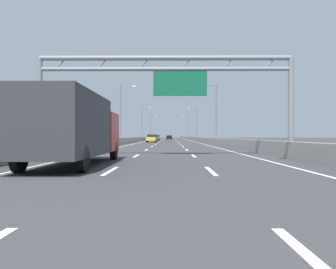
# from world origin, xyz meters

# --- Properties ---
(ground_plane) EXTENTS (260.00, 260.00, 0.00)m
(ground_plane) POSITION_xyz_m (0.00, 100.00, 0.00)
(ground_plane) COLOR #38383A
(lane_dash_left_1) EXTENTS (0.16, 3.00, 0.01)m
(lane_dash_left_1) POSITION_xyz_m (-1.80, 12.50, 0.01)
(lane_dash_left_1) COLOR white
(lane_dash_left_1) RESTS_ON ground_plane
(lane_dash_left_2) EXTENTS (0.16, 3.00, 0.01)m
(lane_dash_left_2) POSITION_xyz_m (-1.80, 21.50, 0.01)
(lane_dash_left_2) COLOR white
(lane_dash_left_2) RESTS_ON ground_plane
(lane_dash_left_3) EXTENTS (0.16, 3.00, 0.01)m
(lane_dash_left_3) POSITION_xyz_m (-1.80, 30.50, 0.01)
(lane_dash_left_3) COLOR white
(lane_dash_left_3) RESTS_ON ground_plane
(lane_dash_left_4) EXTENTS (0.16, 3.00, 0.01)m
(lane_dash_left_4) POSITION_xyz_m (-1.80, 39.50, 0.01)
(lane_dash_left_4) COLOR white
(lane_dash_left_4) RESTS_ON ground_plane
(lane_dash_left_5) EXTENTS (0.16, 3.00, 0.01)m
(lane_dash_left_5) POSITION_xyz_m (-1.80, 48.50, 0.01)
(lane_dash_left_5) COLOR white
(lane_dash_left_5) RESTS_ON ground_plane
(lane_dash_left_6) EXTENTS (0.16, 3.00, 0.01)m
(lane_dash_left_6) POSITION_xyz_m (-1.80, 57.50, 0.01)
(lane_dash_left_6) COLOR white
(lane_dash_left_6) RESTS_ON ground_plane
(lane_dash_left_7) EXTENTS (0.16, 3.00, 0.01)m
(lane_dash_left_7) POSITION_xyz_m (-1.80, 66.50, 0.01)
(lane_dash_left_7) COLOR white
(lane_dash_left_7) RESTS_ON ground_plane
(lane_dash_left_8) EXTENTS (0.16, 3.00, 0.01)m
(lane_dash_left_8) POSITION_xyz_m (-1.80, 75.50, 0.01)
(lane_dash_left_8) COLOR white
(lane_dash_left_8) RESTS_ON ground_plane
(lane_dash_left_9) EXTENTS (0.16, 3.00, 0.01)m
(lane_dash_left_9) POSITION_xyz_m (-1.80, 84.50, 0.01)
(lane_dash_left_9) COLOR white
(lane_dash_left_9) RESTS_ON ground_plane
(lane_dash_left_10) EXTENTS (0.16, 3.00, 0.01)m
(lane_dash_left_10) POSITION_xyz_m (-1.80, 93.50, 0.01)
(lane_dash_left_10) COLOR white
(lane_dash_left_10) RESTS_ON ground_plane
(lane_dash_left_11) EXTENTS (0.16, 3.00, 0.01)m
(lane_dash_left_11) POSITION_xyz_m (-1.80, 102.50, 0.01)
(lane_dash_left_11) COLOR white
(lane_dash_left_11) RESTS_ON ground_plane
(lane_dash_left_12) EXTENTS (0.16, 3.00, 0.01)m
(lane_dash_left_12) POSITION_xyz_m (-1.80, 111.50, 0.01)
(lane_dash_left_12) COLOR white
(lane_dash_left_12) RESTS_ON ground_plane
(lane_dash_left_13) EXTENTS (0.16, 3.00, 0.01)m
(lane_dash_left_13) POSITION_xyz_m (-1.80, 120.50, 0.01)
(lane_dash_left_13) COLOR white
(lane_dash_left_13) RESTS_ON ground_plane
(lane_dash_left_14) EXTENTS (0.16, 3.00, 0.01)m
(lane_dash_left_14) POSITION_xyz_m (-1.80, 129.50, 0.01)
(lane_dash_left_14) COLOR white
(lane_dash_left_14) RESTS_ON ground_plane
(lane_dash_left_15) EXTENTS (0.16, 3.00, 0.01)m
(lane_dash_left_15) POSITION_xyz_m (-1.80, 138.50, 0.01)
(lane_dash_left_15) COLOR white
(lane_dash_left_15) RESTS_ON ground_plane
(lane_dash_left_16) EXTENTS (0.16, 3.00, 0.01)m
(lane_dash_left_16) POSITION_xyz_m (-1.80, 147.50, 0.01)
(lane_dash_left_16) COLOR white
(lane_dash_left_16) RESTS_ON ground_plane
(lane_dash_left_17) EXTENTS (0.16, 3.00, 0.01)m
(lane_dash_left_17) POSITION_xyz_m (-1.80, 156.50, 0.01)
(lane_dash_left_17) COLOR white
(lane_dash_left_17) RESTS_ON ground_plane
(lane_dash_right_1) EXTENTS (0.16, 3.00, 0.01)m
(lane_dash_right_1) POSITION_xyz_m (1.80, 12.50, 0.01)
(lane_dash_right_1) COLOR white
(lane_dash_right_1) RESTS_ON ground_plane
(lane_dash_right_2) EXTENTS (0.16, 3.00, 0.01)m
(lane_dash_right_2) POSITION_xyz_m (1.80, 21.50, 0.01)
(lane_dash_right_2) COLOR white
(lane_dash_right_2) RESTS_ON ground_plane
(lane_dash_right_3) EXTENTS (0.16, 3.00, 0.01)m
(lane_dash_right_3) POSITION_xyz_m (1.80, 30.50, 0.01)
(lane_dash_right_3) COLOR white
(lane_dash_right_3) RESTS_ON ground_plane
(lane_dash_right_4) EXTENTS (0.16, 3.00, 0.01)m
(lane_dash_right_4) POSITION_xyz_m (1.80, 39.50, 0.01)
(lane_dash_right_4) COLOR white
(lane_dash_right_4) RESTS_ON ground_plane
(lane_dash_right_5) EXTENTS (0.16, 3.00, 0.01)m
(lane_dash_right_5) POSITION_xyz_m (1.80, 48.50, 0.01)
(lane_dash_right_5) COLOR white
(lane_dash_right_5) RESTS_ON ground_plane
(lane_dash_right_6) EXTENTS (0.16, 3.00, 0.01)m
(lane_dash_right_6) POSITION_xyz_m (1.80, 57.50, 0.01)
(lane_dash_right_6) COLOR white
(lane_dash_right_6) RESTS_ON ground_plane
(lane_dash_right_7) EXTENTS (0.16, 3.00, 0.01)m
(lane_dash_right_7) POSITION_xyz_m (1.80, 66.50, 0.01)
(lane_dash_right_7) COLOR white
(lane_dash_right_7) RESTS_ON ground_plane
(lane_dash_right_8) EXTENTS (0.16, 3.00, 0.01)m
(lane_dash_right_8) POSITION_xyz_m (1.80, 75.50, 0.01)
(lane_dash_right_8) COLOR white
(lane_dash_right_8) RESTS_ON ground_plane
(lane_dash_right_9) EXTENTS (0.16, 3.00, 0.01)m
(lane_dash_right_9) POSITION_xyz_m (1.80, 84.50, 0.01)
(lane_dash_right_9) COLOR white
(lane_dash_right_9) RESTS_ON ground_plane
(lane_dash_right_10) EXTENTS (0.16, 3.00, 0.01)m
(lane_dash_right_10) POSITION_xyz_m (1.80, 93.50, 0.01)
(lane_dash_right_10) COLOR white
(lane_dash_right_10) RESTS_ON ground_plane
(lane_dash_right_11) EXTENTS (0.16, 3.00, 0.01)m
(lane_dash_right_11) POSITION_xyz_m (1.80, 102.50, 0.01)
(lane_dash_right_11) COLOR white
(lane_dash_right_11) RESTS_ON ground_plane
(lane_dash_right_12) EXTENTS (0.16, 3.00, 0.01)m
(lane_dash_right_12) POSITION_xyz_m (1.80, 111.50, 0.01)
(lane_dash_right_12) COLOR white
(lane_dash_right_12) RESTS_ON ground_plane
(lane_dash_right_13) EXTENTS (0.16, 3.00, 0.01)m
(lane_dash_right_13) POSITION_xyz_m (1.80, 120.50, 0.01)
(lane_dash_right_13) COLOR white
(lane_dash_right_13) RESTS_ON ground_plane
(lane_dash_right_14) EXTENTS (0.16, 3.00, 0.01)m
(lane_dash_right_14) POSITION_xyz_m (1.80, 129.50, 0.01)
(lane_dash_right_14) COLOR white
(lane_dash_right_14) RESTS_ON ground_plane
(lane_dash_right_15) EXTENTS (0.16, 3.00, 0.01)m
(lane_dash_right_15) POSITION_xyz_m (1.80, 138.50, 0.01)
(lane_dash_right_15) COLOR white
(lane_dash_right_15) RESTS_ON ground_plane
(lane_dash_right_16) EXTENTS (0.16, 3.00, 0.01)m
(lane_dash_right_16) POSITION_xyz_m (1.80, 147.50, 0.01)
(lane_dash_right_16) COLOR white
(lane_dash_right_16) RESTS_ON ground_plane
(lane_dash_right_17) EXTENTS (0.16, 3.00, 0.01)m
(lane_dash_right_17) POSITION_xyz_m (1.80, 156.50, 0.01)
(lane_dash_right_17) COLOR white
(lane_dash_right_17) RESTS_ON ground_plane
(edge_line_left) EXTENTS (0.16, 176.00, 0.01)m
(edge_line_left) POSITION_xyz_m (-5.25, 88.00, 0.01)
(edge_line_left) COLOR white
(edge_line_left) RESTS_ON ground_plane
(edge_line_right) EXTENTS (0.16, 176.00, 0.01)m
(edge_line_right) POSITION_xyz_m (5.25, 88.00, 0.01)
(edge_line_right) COLOR white
(edge_line_right) RESTS_ON ground_plane
(barrier_left) EXTENTS (0.45, 220.00, 0.95)m
(barrier_left) POSITION_xyz_m (-6.90, 110.00, 0.47)
(barrier_left) COLOR #9E9E99
(barrier_left) RESTS_ON ground_plane
(barrier_right) EXTENTS (0.45, 220.00, 0.95)m
(barrier_right) POSITION_xyz_m (6.90, 110.00, 0.47)
(barrier_right) COLOR #9E9E99
(barrier_right) RESTS_ON ground_plane
(sign_gantry) EXTENTS (16.30, 0.36, 6.36)m
(sign_gantry) POSITION_xyz_m (0.13, 21.72, 4.84)
(sign_gantry) COLOR gray
(sign_gantry) RESTS_ON ground_plane
(streetlamp_left_mid) EXTENTS (2.58, 0.28, 9.50)m
(streetlamp_left_mid) POSITION_xyz_m (-7.47, 54.51, 5.40)
(streetlamp_left_mid) COLOR slate
(streetlamp_left_mid) RESTS_ON ground_plane
(streetlamp_right_mid) EXTENTS (2.58, 0.28, 9.50)m
(streetlamp_right_mid) POSITION_xyz_m (7.47, 54.51, 5.40)
(streetlamp_right_mid) COLOR slate
(streetlamp_right_mid) RESTS_ON ground_plane
(streetlamp_left_far) EXTENTS (2.58, 0.28, 9.50)m
(streetlamp_left_far) POSITION_xyz_m (-7.47, 95.43, 5.40)
(streetlamp_left_far) COLOR slate
(streetlamp_left_far) RESTS_ON ground_plane
(streetlamp_right_far) EXTENTS (2.58, 0.28, 9.50)m
(streetlamp_right_far) POSITION_xyz_m (7.47, 95.43, 5.40)
(streetlamp_right_far) COLOR slate
(streetlamp_right_far) RESTS_ON ground_plane
(streetlamp_left_distant) EXTENTS (2.58, 0.28, 9.50)m
(streetlamp_left_distant) POSITION_xyz_m (-7.47, 136.35, 5.40)
(streetlamp_left_distant) COLOR slate
(streetlamp_left_distant) RESTS_ON ground_plane
(streetlamp_right_distant) EXTENTS (2.58, 0.28, 9.50)m
(streetlamp_right_distant) POSITION_xyz_m (7.47, 136.35, 5.40)
(streetlamp_right_distant) COLOR slate
(streetlamp_right_distant) RESTS_ON ground_plane
(white_car) EXTENTS (1.77, 4.22, 1.46)m
(white_car) POSITION_xyz_m (0.17, 135.36, 0.75)
(white_car) COLOR silver
(white_car) RESTS_ON ground_plane
(green_car) EXTENTS (1.88, 4.50, 1.54)m
(green_car) POSITION_xyz_m (-3.85, 101.69, 0.78)
(green_car) COLOR #1E7A38
(green_car) RESTS_ON ground_plane
(black_car) EXTENTS (1.86, 4.19, 1.39)m
(black_car) POSITION_xyz_m (-0.06, 107.92, 0.73)
(black_car) COLOR black
(black_car) RESTS_ON ground_plane
(yellow_car) EXTENTS (1.78, 4.38, 1.52)m
(yellow_car) POSITION_xyz_m (-3.35, 65.66, 0.77)
(yellow_car) COLOR yellow
(yellow_car) RESTS_ON ground_plane
(blue_car) EXTENTS (1.89, 4.50, 1.44)m
(blue_car) POSITION_xyz_m (-3.65, 83.06, 0.75)
(blue_car) COLOR #2347AD
(blue_car) RESTS_ON ground_plane
(box_truck) EXTENTS (2.47, 8.69, 2.93)m
(box_truck) POSITION_xyz_m (-3.76, 14.66, 1.62)
(box_truck) COLOR #B21E19
(box_truck) RESTS_ON ground_plane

